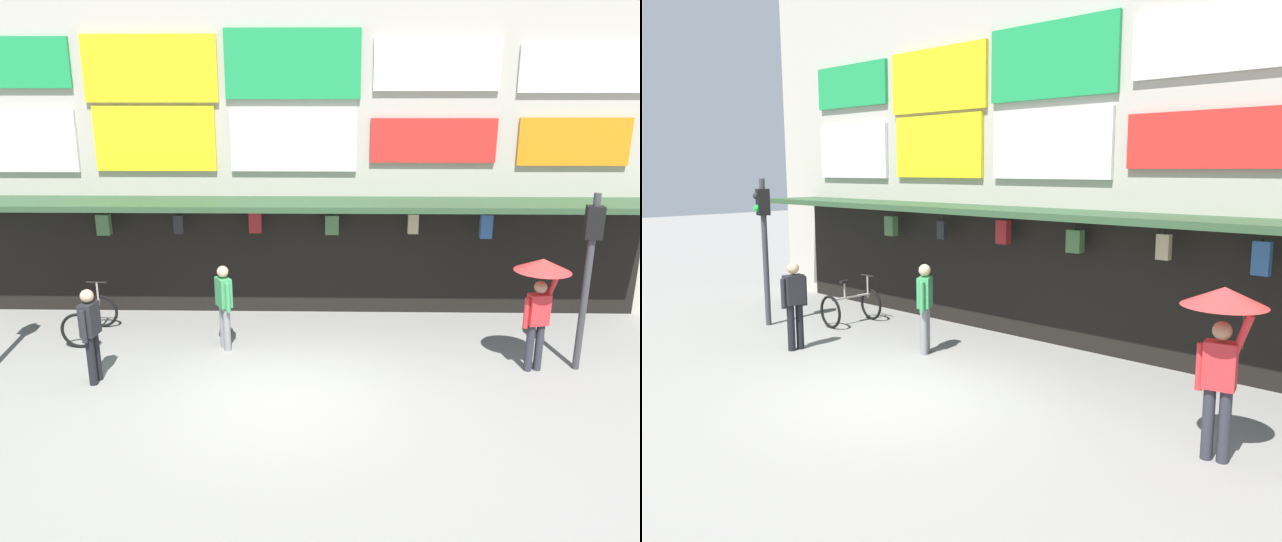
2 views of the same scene
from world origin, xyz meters
The scene contains 7 objects.
ground_plane centered at (0.00, 0.00, 0.00)m, with size 80.00×80.00×0.00m, color gray.
shopfront centered at (-0.01, 4.57, 3.96)m, with size 18.00×2.60×8.00m.
traffic_light_near centered at (-5.37, 1.06, 2.14)m, with size 0.34×0.35×3.20m.
bicycle_parked centered at (-4.09, 2.36, 0.39)m, with size 0.75×1.18×1.05m.
pedestrian_in_green centered at (-1.24, 1.84, 0.95)m, with size 0.38×0.47×1.68m.
pedestrian_in_white centered at (-3.24, 0.36, 0.95)m, with size 0.25×0.53×1.68m.
pedestrian_with_umbrella centered at (4.45, 0.99, 1.64)m, with size 0.96×0.96×2.08m.
Camera 2 is at (6.99, -6.25, 3.39)m, focal length 35.84 mm.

